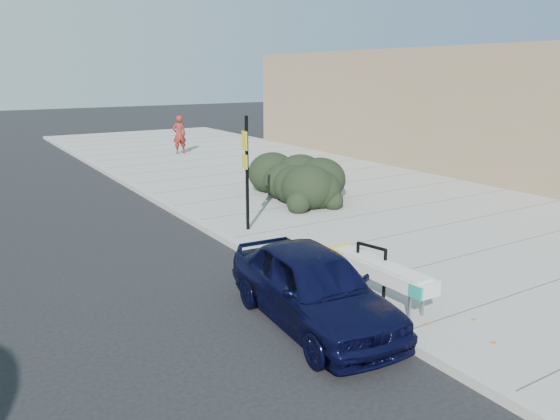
% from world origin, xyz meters
% --- Properties ---
extents(ground, '(120.00, 120.00, 0.00)m').
position_xyz_m(ground, '(0.00, 0.00, 0.00)').
color(ground, black).
rests_on(ground, ground).
extents(sidewalk_near, '(11.20, 50.00, 0.15)m').
position_xyz_m(sidewalk_near, '(5.60, 5.00, 0.07)').
color(sidewalk_near, gray).
rests_on(sidewalk_near, ground).
extents(curb_near, '(0.22, 50.00, 0.17)m').
position_xyz_m(curb_near, '(0.00, 5.00, 0.08)').
color(curb_near, '#9E9E99').
rests_on(curb_near, ground).
extents(bench, '(0.53, 2.43, 0.73)m').
position_xyz_m(bench, '(0.60, -0.82, 0.73)').
color(bench, gray).
rests_on(bench, sidewalk_near).
extents(bike_rack, '(0.21, 0.65, 0.98)m').
position_xyz_m(bike_rack, '(0.63, -0.55, 0.74)').
color(bike_rack, black).
rests_on(bike_rack, sidewalk_near).
extents(sign_post, '(0.13, 0.34, 2.98)m').
position_xyz_m(sign_post, '(0.78, 4.48, 1.82)').
color(sign_post, black).
rests_on(sign_post, sidewalk_near).
extents(hedge, '(3.59, 4.59, 1.54)m').
position_xyz_m(hedge, '(3.86, 7.00, 0.92)').
color(hedge, black).
rests_on(hedge, sidewalk_near).
extents(sedan_navy, '(1.94, 4.11, 1.36)m').
position_xyz_m(sedan_navy, '(-0.80, -0.72, 0.68)').
color(sedan_navy, black).
rests_on(sedan_navy, ground).
extents(pedestrian, '(0.72, 0.50, 1.91)m').
position_xyz_m(pedestrian, '(4.52, 18.36, 1.11)').
color(pedestrian, maroon).
rests_on(pedestrian, sidewalk_near).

